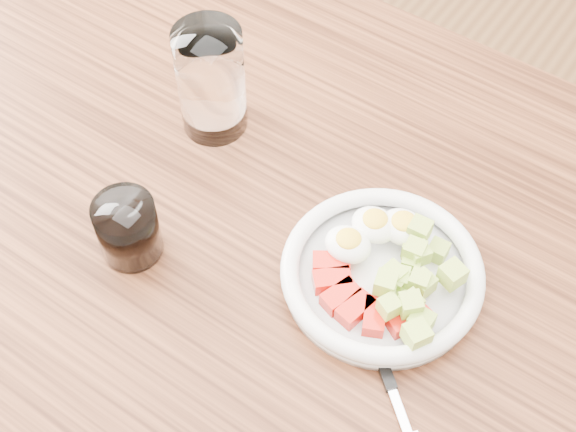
# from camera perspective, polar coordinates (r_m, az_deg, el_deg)

# --- Properties ---
(dining_table) EXTENTS (1.50, 0.90, 0.77)m
(dining_table) POSITION_cam_1_polar(r_m,az_deg,el_deg) (1.07, 0.14, -4.68)
(dining_table) COLOR brown
(dining_table) RESTS_ON ground
(bowl) EXTENTS (0.24, 0.24, 0.06)m
(bowl) POSITION_cam_1_polar(r_m,az_deg,el_deg) (0.94, 6.76, -3.92)
(bowl) COLOR white
(bowl) RESTS_ON dining_table
(fork) EXTENTS (0.16, 0.14, 0.01)m
(fork) POSITION_cam_1_polar(r_m,az_deg,el_deg) (0.90, 6.97, -11.04)
(fork) COLOR black
(fork) RESTS_ON dining_table
(water_glass) EXTENTS (0.09, 0.09, 0.16)m
(water_glass) POSITION_cam_1_polar(r_m,az_deg,el_deg) (1.05, -5.50, 9.53)
(water_glass) COLOR white
(water_glass) RESTS_ON dining_table
(coffee_glass) EXTENTS (0.07, 0.07, 0.08)m
(coffee_glass) POSITION_cam_1_polar(r_m,az_deg,el_deg) (0.96, -11.31, -0.92)
(coffee_glass) COLOR white
(coffee_glass) RESTS_ON dining_table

